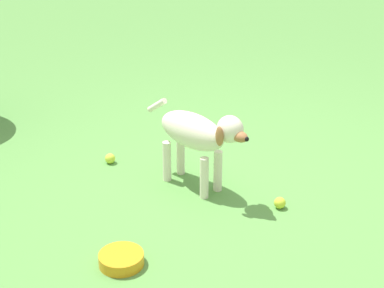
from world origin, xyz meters
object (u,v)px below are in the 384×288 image
(tennis_ball_0, at_px, (280,203))
(water_bowl, at_px, (121,259))
(tennis_ball_1, at_px, (110,158))
(dog, at_px, (198,134))

(tennis_ball_0, distance_m, water_bowl, 0.99)
(tennis_ball_0, xyz_separation_m, tennis_ball_1, (-1.06, -0.46, 0.00))
(tennis_ball_0, relative_size, tennis_ball_1, 1.00)
(dog, height_order, tennis_ball_0, dog)
(tennis_ball_1, bearing_deg, tennis_ball_0, 23.47)
(tennis_ball_1, height_order, water_bowl, tennis_ball_1)
(tennis_ball_0, xyz_separation_m, water_bowl, (-0.10, -0.98, -0.00))
(tennis_ball_0, height_order, tennis_ball_1, same)
(dog, height_order, water_bowl, dog)
(water_bowl, bearing_deg, tennis_ball_0, 84.06)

